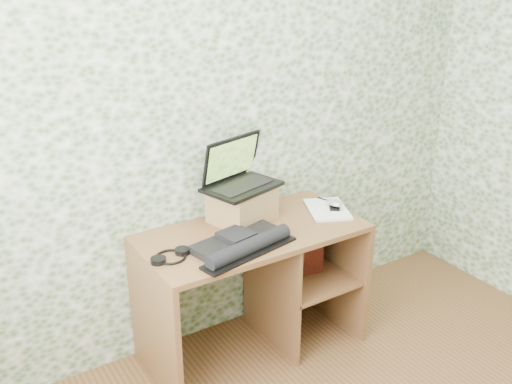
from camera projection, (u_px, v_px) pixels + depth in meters
wall_back at (222, 117)px, 3.05m from camera, size 3.50×0.00×3.50m
desk at (262, 269)px, 3.18m from camera, size 1.20×0.60×0.75m
riser at (242, 204)px, 3.11m from camera, size 0.37×0.34×0.19m
laptop at (238, 175)px, 3.08m from camera, size 0.45×0.38×0.26m
keyboard at (242, 243)px, 2.83m from camera, size 0.56×0.37×0.08m
headphones at (171, 256)px, 2.74m from camera, size 0.21×0.18×0.03m
notepad at (327, 209)px, 3.26m from camera, size 0.32×0.37×0.01m
mouse at (334, 205)px, 3.26m from camera, size 0.12×0.13×0.04m
pen at (327, 200)px, 3.36m from camera, size 0.05×0.12×0.01m
red_box at (301, 250)px, 3.25m from camera, size 0.27×0.12×0.31m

